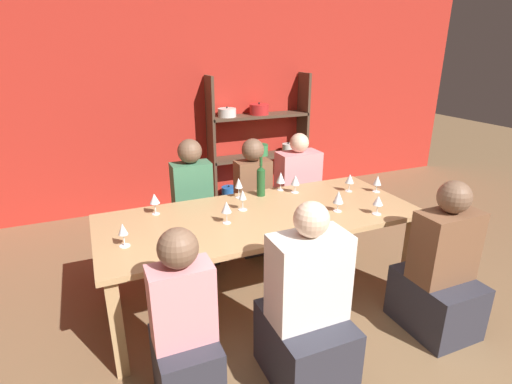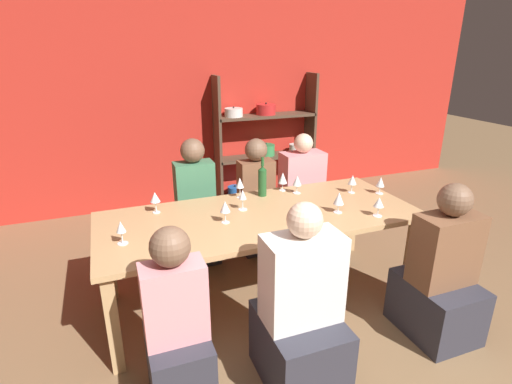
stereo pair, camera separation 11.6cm
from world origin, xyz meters
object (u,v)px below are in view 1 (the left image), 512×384
at_px(wine_glass_empty_a, 338,197).
at_px(person_far_b, 194,216).
at_px(wine_glass_empty_c, 350,179).
at_px(wine_glass_red_c, 226,208).
at_px(wine_glass_white_a, 123,230).
at_px(wine_glass_red_e, 155,199).
at_px(wine_glass_red_b, 378,201).
at_px(wine_glass_white_c, 243,196).
at_px(wine_bottle_green, 261,180).
at_px(wine_glass_red_d, 281,178).
at_px(shelf_unit, 258,149).
at_px(wine_glass_empty_b, 377,181).
at_px(dining_table, 261,223).
at_px(person_near_a, 306,320).
at_px(person_far_c, 297,201).
at_px(person_near_b, 185,341).
at_px(person_near_c, 439,278).
at_px(wine_glass_white_b, 239,184).
at_px(wine_glass_red_a, 295,181).
at_px(person_far_a, 253,208).

relative_size(wine_glass_empty_a, person_far_b, 0.14).
bearing_deg(wine_glass_empty_c, wine_glass_red_c, -170.29).
distance_m(wine_glass_white_a, person_far_b, 1.27).
height_order(wine_glass_red_e, wine_glass_empty_a, same).
xyz_separation_m(wine_glass_red_b, wine_glass_white_c, (-0.93, 0.49, 0.01)).
height_order(wine_bottle_green, wine_glass_red_d, wine_bottle_green).
bearing_deg(wine_glass_white_c, wine_glass_red_c, -136.94).
bearing_deg(wine_glass_red_d, shelf_unit, 72.80).
bearing_deg(person_far_b, wine_bottle_green, 137.21).
distance_m(wine_glass_red_e, wine_glass_empty_a, 1.44).
xyz_separation_m(wine_glass_empty_a, wine_glass_empty_b, (0.58, 0.24, -0.01)).
bearing_deg(wine_glass_red_b, dining_table, 156.68).
bearing_deg(person_near_a, wine_glass_empty_c, 45.68).
xyz_separation_m(wine_glass_red_b, person_far_c, (-0.01, 1.25, -0.45)).
relative_size(wine_glass_white_c, person_near_b, 0.15).
bearing_deg(wine_glass_white_c, wine_glass_white_a, -164.15).
bearing_deg(wine_glass_white_a, wine_glass_red_b, -6.92).
distance_m(wine_glass_red_c, wine_glass_empty_c, 1.26).
relative_size(wine_glass_red_d, person_near_c, 0.15).
xyz_separation_m(wine_glass_white_b, wine_glass_white_c, (-0.07, -0.27, -0.01)).
bearing_deg(dining_table, wine_glass_white_b, 94.68).
relative_size(wine_glass_red_e, person_far_c, 0.15).
bearing_deg(wine_glass_red_d, wine_glass_red_c, -144.74).
height_order(dining_table, person_far_b, person_far_b).
height_order(wine_glass_red_c, person_near_b, person_near_b).
relative_size(wine_glass_red_d, wine_glass_empty_b, 1.11).
relative_size(wine_glass_empty_c, person_far_c, 0.14).
relative_size(wine_glass_white_c, person_near_a, 0.14).
distance_m(dining_table, wine_glass_white_c, 0.26).
relative_size(wine_glass_white_a, wine_glass_empty_a, 0.96).
height_order(wine_glass_red_d, person_near_c, person_near_c).
relative_size(wine_glass_empty_b, person_near_c, 0.13).
xyz_separation_m(shelf_unit, person_near_b, (-1.76, -3.00, -0.24)).
height_order(wine_glass_red_d, wine_glass_empty_c, wine_glass_red_d).
xyz_separation_m(shelf_unit, person_far_b, (-1.27, -1.37, -0.21)).
bearing_deg(wine_glass_white_b, person_near_b, -123.45).
bearing_deg(wine_glass_white_b, wine_glass_white_c, -104.26).
relative_size(wine_glass_red_a, wine_glass_red_c, 0.96).
xyz_separation_m(wine_glass_red_d, person_near_a, (-0.49, -1.34, -0.44)).
bearing_deg(person_near_b, dining_table, 43.92).
relative_size(wine_glass_empty_a, person_far_a, 0.15).
distance_m(person_near_c, person_far_c, 1.76).
height_order(person_far_a, person_far_c, person_far_a).
height_order(wine_glass_empty_c, person_near_a, person_near_a).
xyz_separation_m(wine_glass_empty_b, wine_glass_white_c, (-1.26, 0.08, 0.01)).
distance_m(wine_glass_empty_c, person_near_c, 1.12).
height_order(dining_table, person_near_b, person_near_b).
bearing_deg(shelf_unit, wine_glass_empty_c, -89.94).
bearing_deg(wine_glass_empty_c, wine_glass_red_e, 174.40).
height_order(wine_glass_red_d, person_near_b, person_near_b).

